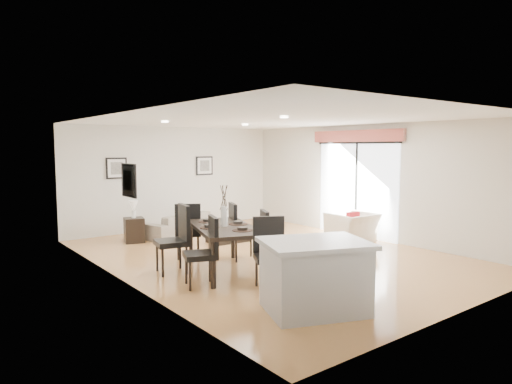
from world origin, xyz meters
TOP-DOWN VIEW (x-y plane):
  - ground at (0.00, 0.00)m, footprint 8.00×8.00m
  - wall_back at (0.00, 4.00)m, footprint 6.00×0.04m
  - wall_front at (0.00, -4.00)m, footprint 6.00×0.04m
  - wall_left at (-3.00, 0.00)m, footprint 0.04×8.00m
  - wall_right at (3.00, 0.00)m, footprint 0.04×8.00m
  - ceiling at (0.00, 0.00)m, footprint 6.00×8.00m
  - sofa at (-0.43, 2.95)m, footprint 2.04×1.26m
  - armchair at (2.34, -0.13)m, footprint 1.04×0.91m
  - courtyard_plant_a at (5.90, -0.91)m, footprint 0.68×0.61m
  - courtyard_plant_b at (5.84, 0.86)m, footprint 0.41×0.41m
  - dining_table at (-1.38, -0.44)m, footprint 1.53×2.13m
  - dining_chair_wnear at (-2.06, -0.96)m, footprint 0.63×0.63m
  - dining_chair_wfar at (-2.05, 0.01)m, footprint 0.63×0.63m
  - dining_chair_enear at (-0.69, -0.88)m, footprint 0.64×0.64m
  - dining_chair_efar at (-0.70, 0.07)m, footprint 0.65×0.65m
  - dining_chair_head at (-1.33, -1.64)m, footprint 0.66×0.66m
  - dining_chair_foot at (-1.42, 0.76)m, footprint 0.67×0.67m
  - vase at (-1.38, -0.44)m, footprint 0.93×1.42m
  - coffee_table at (0.07, 1.59)m, footprint 0.90×0.56m
  - side_table at (-1.65, 2.86)m, footprint 0.51×0.51m
  - table_lamp at (-1.65, 2.86)m, footprint 0.20×0.20m
  - cushion at (2.25, -0.23)m, footprint 0.34×0.13m
  - kitchen_island at (-1.51, -2.79)m, footprint 1.64×1.46m
  - bar_stool at (-0.58, -2.79)m, footprint 0.35×0.35m
  - framed_print_back_left at (-1.60, 3.97)m, footprint 0.52×0.04m
  - framed_print_back_right at (0.90, 3.97)m, footprint 0.52×0.04m
  - framed_print_left_wall at (-2.97, -0.20)m, footprint 0.04×0.52m
  - sliding_door at (2.96, 0.30)m, footprint 0.12×2.70m
  - courtyard at (6.16, 0.87)m, footprint 6.00×6.00m

SIDE VIEW (x-z plane):
  - ground at x=0.00m, z-range 0.00..0.00m
  - coffee_table at x=0.07m, z-range 0.00..0.35m
  - sofa at x=-0.43m, z-range 0.00..0.56m
  - side_table at x=-1.65m, z-range 0.00..0.56m
  - armchair at x=2.34m, z-range 0.00..0.66m
  - courtyard_plant_a at x=5.90m, z-range 0.00..0.71m
  - courtyard_plant_b at x=5.84m, z-range 0.00..0.72m
  - kitchen_island at x=-1.51m, z-range 0.01..0.95m
  - cushion at x=2.25m, z-range 0.38..0.71m
  - dining_chair_enear at x=-0.69m, z-range 0.06..1.13m
  - dining_chair_wnear at x=-2.06m, z-range 0.06..1.15m
  - dining_chair_foot at x=-1.42m, z-range 0.06..1.15m
  - dining_chair_head at x=-1.33m, z-range 0.06..1.16m
  - dining_chair_efar at x=-0.70m, z-range 0.06..1.17m
  - bar_stool at x=-0.58m, z-range 0.27..1.03m
  - dining_chair_wfar at x=-2.05m, z-range 0.07..1.24m
  - dining_table at x=-1.38m, z-range 0.32..1.12m
  - table_lamp at x=-1.65m, z-range 0.62..1.01m
  - courtyard at x=6.16m, z-range -0.08..1.92m
  - vase at x=-1.38m, z-range 0.74..1.46m
  - wall_back at x=0.00m, z-range 0.00..2.70m
  - wall_front at x=0.00m, z-range 0.00..2.70m
  - wall_left at x=-3.00m, z-range 0.00..2.70m
  - wall_right at x=3.00m, z-range 0.00..2.70m
  - framed_print_back_left at x=-1.60m, z-range 1.39..1.91m
  - framed_print_back_right at x=0.90m, z-range 1.39..1.91m
  - framed_print_left_wall at x=-2.97m, z-range 1.39..1.91m
  - sliding_door at x=2.96m, z-range 0.38..2.95m
  - ceiling at x=0.00m, z-range 2.69..2.71m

